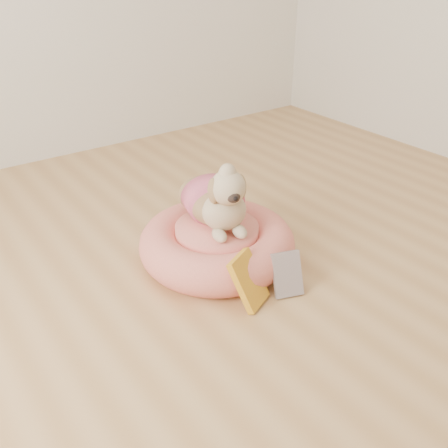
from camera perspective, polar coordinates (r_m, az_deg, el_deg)
floor at (r=1.65m, az=9.17°, el=-16.35°), size 4.50×4.50×0.00m
pet_bed at (r=2.09m, az=-0.80°, el=-2.25°), size 0.65×0.65×0.17m
dog at (r=2.00m, az=-0.85°, el=4.10°), size 0.39×0.48×0.31m
book_yellow at (r=1.84m, az=2.83°, el=-6.47°), size 0.17×0.16×0.20m
book_white at (r=1.91m, az=7.24°, el=-5.72°), size 0.13×0.12×0.16m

